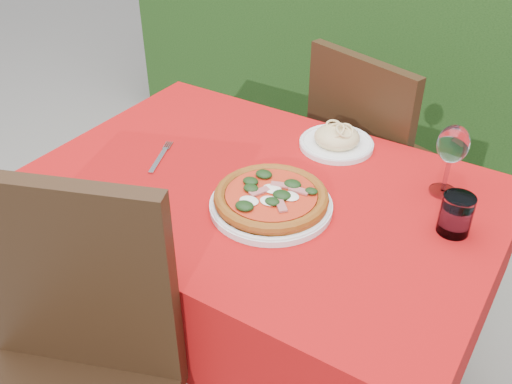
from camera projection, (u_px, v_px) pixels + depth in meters
The scene contains 9 objects.
ground at pixel (259, 365), 1.98m from camera, with size 60.00×60.00×0.00m, color slate.
dining_table at pixel (259, 230), 1.64m from camera, with size 1.26×0.86×0.75m.
chair_near at pixel (64, 378), 1.23m from camera, with size 0.60×0.60×1.02m.
chair_far at pixel (372, 158), 2.06m from camera, with size 0.54×0.54×0.95m.
pizza_plate at pixel (271, 200), 1.45m from camera, with size 0.32×0.32×0.06m.
pasta_plate at pixel (337, 140), 1.72m from camera, with size 0.22×0.22×0.06m.
water_glass at pixel (456, 216), 1.37m from camera, with size 0.08×0.08×0.10m.
wine_glass at pixel (453, 147), 1.45m from camera, with size 0.08×0.08×0.20m.
fork at pixel (159, 160), 1.66m from camera, with size 0.02×0.19×0.01m, color #AFAFB6.
Camera 1 is at (0.68, -1.09, 1.62)m, focal length 40.00 mm.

